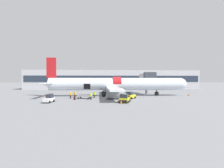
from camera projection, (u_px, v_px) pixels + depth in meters
name	position (u px, v px, depth m)	size (l,w,h in m)	color
ground_plane	(129.00, 98.00, 41.45)	(500.00, 500.00, 0.00)	slate
terminal_strip	(113.00, 80.00, 85.54)	(81.93, 11.34, 8.90)	#B2B2B7
jet_bridge_stub	(147.00, 78.00, 53.96)	(3.44, 8.95, 6.67)	#4C4C51
airplane	(115.00, 85.00, 47.99)	(39.92, 30.94, 10.37)	silver
baggage_tug_lead	(130.00, 96.00, 40.84)	(2.78, 3.06, 1.67)	yellow
baggage_tug_mid	(124.00, 99.00, 33.96)	(2.66, 3.36, 1.68)	yellow
baggage_tug_rear	(49.00, 99.00, 34.02)	(2.00, 3.11, 1.59)	white
baggage_cart_loading	(85.00, 96.00, 40.95)	(4.31, 2.38, 1.00)	#999BA0
ground_crew_loader_a	(70.00, 95.00, 41.26)	(0.56, 0.48, 1.63)	black
ground_crew_loader_b	(75.00, 94.00, 42.47)	(0.59, 0.45, 1.69)	#1E2338
ground_crew_driver	(91.00, 96.00, 38.46)	(0.49, 0.55, 1.62)	#2D2D33
ground_crew_supervisor	(94.00, 95.00, 42.71)	(0.54, 0.42, 1.54)	black
suitcase_on_tarmac_upright	(75.00, 98.00, 38.53)	(0.48, 0.36, 0.81)	#4C1E1E
safety_cone_nose	(189.00, 94.00, 49.01)	(0.49, 0.49, 0.73)	black
safety_cone_engine_left	(121.00, 102.00, 32.70)	(0.57, 0.57, 0.58)	black
safety_cone_wingtip	(122.00, 98.00, 40.98)	(0.46, 0.46, 0.59)	black
safety_cone_tail	(44.00, 95.00, 45.74)	(0.55, 0.55, 0.71)	black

